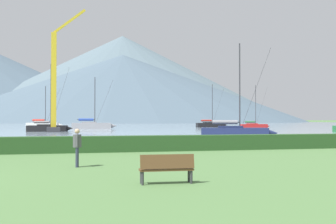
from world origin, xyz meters
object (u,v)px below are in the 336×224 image
object	(u,v)px
sailboat_slip_1	(48,128)
dock_crane	(55,88)
sailboat_slip_2	(254,126)
sailboat_slip_7	(235,132)
park_bench_near_path	(167,167)
sailboat_slip_9	(211,125)
sailboat_slip_6	(92,125)
sailboat_slip_3	(43,125)
person_standing_walker	(77,144)

from	to	relation	value
sailboat_slip_1	dock_crane	size ratio (longest dim) A/B	0.57
sailboat_slip_1	sailboat_slip_2	xyz separation A→B (m)	(42.81, 13.46, -0.06)
sailboat_slip_7	park_bench_near_path	xyz separation A→B (m)	(-14.43, -28.96, -0.14)
sailboat_slip_7	dock_crane	xyz separation A→B (m)	(-19.52, 25.04, 6.15)
sailboat_slip_1	sailboat_slip_9	bearing A→B (deg)	44.49
sailboat_slip_6	dock_crane	bearing A→B (deg)	-106.21
sailboat_slip_3	park_bench_near_path	xyz separation A→B (m)	(8.76, -90.24, -0.16)
sailboat_slip_2	dock_crane	world-z (taller)	dock_crane
sailboat_slip_6	person_standing_walker	xyz separation A→B (m)	(-4.42, -68.21, 0.22)
sailboat_slip_1	park_bench_near_path	distance (m)	58.30
park_bench_near_path	sailboat_slip_7	bearing A→B (deg)	65.80
sailboat_slip_2	sailboat_slip_7	bearing A→B (deg)	-114.29
dock_crane	sailboat_slip_1	bearing A→B (deg)	106.22
sailboat_slip_2	sailboat_slip_6	world-z (taller)	sailboat_slip_6
sailboat_slip_1	person_standing_walker	size ratio (longest dim) A/B	6.71
sailboat_slip_3	dock_crane	xyz separation A→B (m)	(3.67, -36.23, 6.13)
sailboat_slip_3	dock_crane	world-z (taller)	dock_crane
sailboat_slip_2	sailboat_slip_9	distance (m)	14.55
sailboat_slip_2	person_standing_walker	distance (m)	76.80
sailboat_slip_3	park_bench_near_path	distance (m)	90.66
dock_crane	person_standing_walker	bearing A→B (deg)	-87.15
sailboat_slip_9	sailboat_slip_1	bearing A→B (deg)	-141.63
sailboat_slip_7	dock_crane	world-z (taller)	dock_crane
dock_crane	sailboat_slip_6	bearing A→B (deg)	70.79
sailboat_slip_1	person_standing_walker	world-z (taller)	sailboat_slip_1
sailboat_slip_9	park_bench_near_path	size ratio (longest dim) A/B	6.10
sailboat_slip_9	sailboat_slip_2	bearing A→B (deg)	-66.14
sailboat_slip_1	person_standing_walker	distance (m)	52.68
sailboat_slip_2	sailboat_slip_7	size ratio (longest dim) A/B	0.93
person_standing_walker	sailboat_slip_1	bearing A→B (deg)	95.30
sailboat_slip_9	person_standing_walker	size ratio (longest dim) A/B	6.46
sailboat_slip_3	sailboat_slip_9	size ratio (longest dim) A/B	0.92
sailboat_slip_7	sailboat_slip_9	xyz separation A→B (m)	(16.87, 56.03, -0.02)
sailboat_slip_6	sailboat_slip_2	bearing A→B (deg)	-0.59
sailboat_slip_1	sailboat_slip_3	world-z (taller)	sailboat_slip_1
sailboat_slip_3	sailboat_slip_9	xyz separation A→B (m)	(40.06, -5.25, -0.04)
sailboat_slip_3	sailboat_slip_7	world-z (taller)	sailboat_slip_7
sailboat_slip_3	sailboat_slip_9	distance (m)	40.41
park_bench_near_path	person_standing_walker	world-z (taller)	person_standing_walker
sailboat_slip_2	sailboat_slip_3	size ratio (longest dim) A/B	0.96
sailboat_slip_6	sailboat_slip_7	size ratio (longest dim) A/B	1.04
sailboat_slip_3	person_standing_walker	distance (m)	85.04
sailboat_slip_1	dock_crane	xyz separation A→B (m)	(1.15, -3.96, 6.20)
sailboat_slip_2	person_standing_walker	size ratio (longest dim) A/B	5.72
sailboat_slip_3	sailboat_slip_1	bearing A→B (deg)	-73.48
sailboat_slip_1	sailboat_slip_6	world-z (taller)	sailboat_slip_1
sailboat_slip_2	park_bench_near_path	distance (m)	80.25
dock_crane	sailboat_slip_9	bearing A→B (deg)	40.41
sailboat_slip_1	dock_crane	bearing A→B (deg)	-65.04
sailboat_slip_1	sailboat_slip_6	xyz separation A→B (m)	(7.99, 15.65, 0.12)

